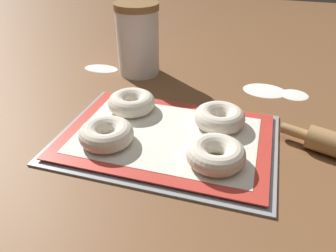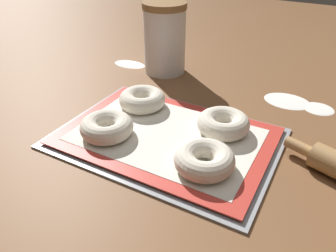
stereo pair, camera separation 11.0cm
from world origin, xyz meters
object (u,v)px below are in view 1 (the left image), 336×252
Objects in this scene: bagel_back_right at (219,117)px; bagel_front_right at (216,154)px; flour_canister at (138,39)px; bagel_back_left at (132,102)px; bagel_front_left at (106,134)px; baking_tray at (168,137)px.

bagel_front_right is at bearing -83.90° from bagel_back_right.
bagel_back_right is 0.54× the size of flour_canister.
bagel_back_left is 0.24m from flour_canister.
bagel_front_left is at bearing 179.18° from bagel_front_right.
baking_tray is 4.09× the size of bagel_front_right.
bagel_front_right is 0.44m from flour_canister.
bagel_front_right is (0.10, -0.06, 0.02)m from baking_tray.
bagel_front_left is (-0.10, -0.06, 0.02)m from baking_tray.
bagel_back_right is at bearing 32.00° from bagel_front_left.
bagel_front_right and bagel_back_right have the same top height.
bagel_back_left and bagel_back_right have the same top height.
baking_tray is 2.23× the size of flour_canister.
bagel_back_left is 0.54× the size of flour_canister.
bagel_back_left is 0.19m from bagel_back_right.
bagel_front_right is (0.20, -0.00, 0.00)m from bagel_front_left.
bagel_back_left is (-0.10, 0.07, 0.02)m from baking_tray.
baking_tray is 0.12m from bagel_front_right.
baking_tray is 4.09× the size of bagel_back_right.
baking_tray is 0.12m from bagel_back_left.
bagel_front_right is 1.00× the size of bagel_back_left.
bagel_front_left is 1.00× the size of bagel_back_right.
bagel_back_left is 1.00× the size of bagel_back_right.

